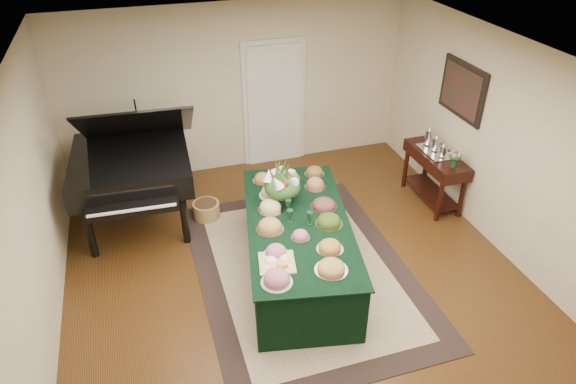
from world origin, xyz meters
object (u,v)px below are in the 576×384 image
object	(u,v)px
buffet_table	(298,247)
grand_piano	(132,164)
floral_centerpiece	(282,183)
mahogany_sideboard	(435,165)

from	to	relation	value
buffet_table	grand_piano	distance (m)	2.53
floral_centerpiece	grand_piano	world-z (taller)	grand_piano
floral_centerpiece	mahogany_sideboard	bearing A→B (deg)	11.15
floral_centerpiece	grand_piano	bearing A→B (deg)	144.53
buffet_table	mahogany_sideboard	distance (m)	2.63
buffet_table	grand_piano	world-z (taller)	grand_piano
buffet_table	grand_piano	size ratio (longest dim) A/B	1.43
buffet_table	floral_centerpiece	bearing A→B (deg)	97.05
floral_centerpiece	buffet_table	bearing A→B (deg)	-82.95
buffet_table	floral_centerpiece	size ratio (longest dim) A/B	5.87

